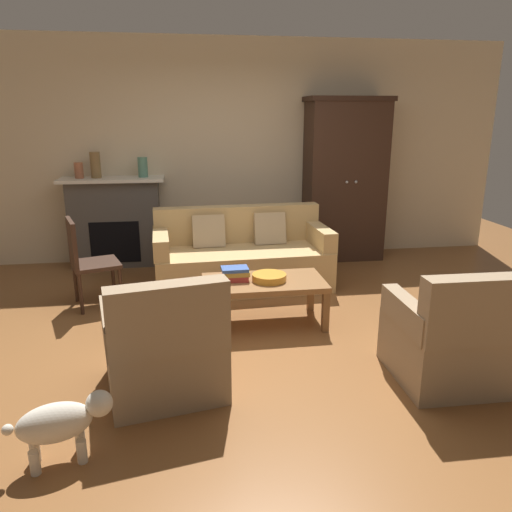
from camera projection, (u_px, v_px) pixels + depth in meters
The scene contains 15 objects.
ground_plane at pixel (267, 331), 4.42m from camera, with size 9.60×9.60×0.00m, color brown.
back_wall at pixel (235, 151), 6.45m from camera, with size 7.20×0.10×2.80m, color beige.
fireplace at pixel (116, 221), 6.22m from camera, with size 1.26×0.48×1.12m.
armoire at pixel (344, 180), 6.44m from camera, with size 1.06×0.57×2.08m.
couch at pixel (242, 258), 5.53m from camera, with size 1.95×0.94×0.86m.
coffee_table at pixel (264, 286), 4.50m from camera, with size 1.10×0.60×0.42m.
fruit_bowl at pixel (269, 277), 4.46m from camera, with size 0.31×0.31×0.06m, color orange.
book_stack at pixel (235, 274), 4.47m from camera, with size 0.26×0.19×0.12m.
mantel_vase_terracotta at pixel (79, 170), 5.97m from camera, with size 0.10×0.10×0.19m, color #A86042.
mantel_vase_bronze at pixel (95, 165), 5.99m from camera, with size 0.12×0.12×0.31m, color olive.
mantel_vase_jade at pixel (143, 167), 6.07m from camera, with size 0.12×0.12×0.24m, color slate.
armchair_near_left at pixel (165, 350), 3.39m from camera, with size 0.90×0.90×0.88m.
armchair_near_right at pixel (452, 340), 3.53m from camera, with size 0.79×0.78×0.88m.
side_chair_wooden at pixel (86, 257), 4.86m from camera, with size 0.55×0.55×0.90m.
dog at pixel (61, 422), 2.71m from camera, with size 0.56×0.29×0.39m.
Camera 1 is at (-0.70, -4.00, 1.87)m, focal length 34.65 mm.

